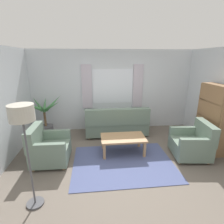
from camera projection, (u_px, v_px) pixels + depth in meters
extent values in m
plane|color=#6B6056|center=(123.00, 163.00, 4.11)|extent=(6.24, 6.24, 0.00)
cube|color=silver|center=(112.00, 91.00, 5.88)|extent=(5.32, 0.12, 2.60)
cube|color=white|center=(113.00, 86.00, 5.78)|extent=(1.30, 0.01, 1.10)
cube|color=silver|center=(87.00, 87.00, 5.67)|extent=(0.32, 0.06, 1.40)
cube|color=silver|center=(138.00, 86.00, 5.84)|extent=(0.32, 0.06, 1.40)
cube|color=#4C5684|center=(123.00, 163.00, 4.11)|extent=(2.28, 1.73, 0.01)
cube|color=slate|center=(116.00, 126.00, 5.63)|extent=(1.90, 0.80, 0.38)
cube|color=slate|center=(118.00, 117.00, 5.20)|extent=(1.90, 0.20, 0.48)
cube|color=slate|center=(143.00, 116.00, 5.63)|extent=(0.16, 0.80, 0.24)
cube|color=slate|center=(88.00, 118.00, 5.45)|extent=(0.16, 0.80, 0.24)
cylinder|color=#A87F56|center=(140.00, 128.00, 6.07)|extent=(0.06, 0.06, 0.06)
cylinder|color=#A87F56|center=(90.00, 130.00, 5.90)|extent=(0.06, 0.06, 0.06)
cylinder|color=#A87F56|center=(145.00, 136.00, 5.50)|extent=(0.06, 0.06, 0.06)
cylinder|color=#A87F56|center=(89.00, 138.00, 5.32)|extent=(0.06, 0.06, 0.06)
cube|color=slate|center=(51.00, 152.00, 4.11)|extent=(0.82, 0.86, 0.36)
cube|color=slate|center=(35.00, 137.00, 3.96)|extent=(0.20, 0.84, 0.46)
cube|color=slate|center=(46.00, 149.00, 3.68)|extent=(0.80, 0.14, 0.22)
cube|color=slate|center=(54.00, 134.00, 4.37)|extent=(0.80, 0.14, 0.22)
cylinder|color=#A87F56|center=(64.00, 168.00, 3.87)|extent=(0.05, 0.05, 0.06)
cylinder|color=#A87F56|center=(68.00, 152.00, 4.52)|extent=(0.05, 0.05, 0.06)
cylinder|color=#A87F56|center=(33.00, 170.00, 3.82)|extent=(0.05, 0.05, 0.06)
cylinder|color=#A87F56|center=(43.00, 153.00, 4.47)|extent=(0.05, 0.05, 0.06)
cube|color=slate|center=(189.00, 147.00, 4.34)|extent=(0.89, 0.93, 0.36)
cube|color=slate|center=(206.00, 132.00, 4.22)|extent=(0.28, 0.86, 0.46)
cube|color=slate|center=(185.00, 131.00, 4.60)|extent=(0.81, 0.21, 0.22)
cube|color=slate|center=(198.00, 143.00, 3.91)|extent=(0.81, 0.21, 0.22)
cylinder|color=#A87F56|center=(171.00, 148.00, 4.73)|extent=(0.05, 0.05, 0.06)
cylinder|color=#A87F56|center=(180.00, 163.00, 4.08)|extent=(0.05, 0.05, 0.06)
cylinder|color=#A87F56|center=(195.00, 148.00, 4.72)|extent=(0.05, 0.05, 0.06)
cylinder|color=#A87F56|center=(208.00, 163.00, 4.07)|extent=(0.05, 0.05, 0.06)
cube|color=#A87F56|center=(123.00, 138.00, 4.44)|extent=(1.10, 0.64, 0.04)
cube|color=#A87F56|center=(104.00, 152.00, 4.21)|extent=(0.06, 0.06, 0.40)
cube|color=#A87F56|center=(145.00, 150.00, 4.31)|extent=(0.06, 0.06, 0.40)
cube|color=#A87F56|center=(103.00, 142.00, 4.70)|extent=(0.06, 0.06, 0.40)
cube|color=#A87F56|center=(139.00, 140.00, 4.81)|extent=(0.06, 0.06, 0.40)
cylinder|color=#56565B|center=(46.00, 131.00, 5.51)|extent=(0.43, 0.43, 0.33)
cylinder|color=brown|center=(45.00, 119.00, 5.40)|extent=(0.07, 0.07, 0.45)
cone|color=#47894C|center=(52.00, 106.00, 5.32)|extent=(0.48, 0.13, 0.32)
cone|color=#47894C|center=(53.00, 103.00, 5.48)|extent=(0.48, 0.45, 0.47)
cone|color=#47894C|center=(45.00, 104.00, 5.52)|extent=(0.14, 0.49, 0.38)
cone|color=#47894C|center=(37.00, 104.00, 5.43)|extent=(0.45, 0.45, 0.45)
cone|color=#47894C|center=(33.00, 106.00, 5.20)|extent=(0.55, 0.18, 0.39)
cone|color=#47894C|center=(34.00, 107.00, 5.05)|extent=(0.40, 0.50, 0.40)
cone|color=#47894C|center=(43.00, 109.00, 5.06)|extent=(0.14, 0.45, 0.35)
cone|color=#47894C|center=(49.00, 108.00, 5.14)|extent=(0.38, 0.41, 0.36)
cube|color=olive|center=(202.00, 113.00, 4.96)|extent=(0.30, 0.04, 1.70)
cube|color=olive|center=(208.00, 119.00, 4.52)|extent=(0.02, 0.90, 1.70)
cube|color=olive|center=(208.00, 148.00, 4.78)|extent=(0.30, 0.86, 0.02)
cube|color=olive|center=(210.00, 133.00, 4.65)|extent=(0.30, 0.86, 0.02)
cube|color=olive|center=(213.00, 118.00, 4.53)|extent=(0.30, 0.86, 0.02)
cube|color=olive|center=(216.00, 102.00, 4.41)|extent=(0.30, 0.86, 0.02)
cube|color=olive|center=(219.00, 85.00, 4.28)|extent=(0.30, 0.86, 0.02)
cube|color=orange|center=(220.00, 133.00, 4.27)|extent=(0.23, 0.07, 0.29)
cube|color=#387F4C|center=(218.00, 134.00, 4.36)|extent=(0.26, 0.06, 0.18)
cube|color=#2D2D33|center=(216.00, 131.00, 4.41)|extent=(0.26, 0.07, 0.28)
cube|color=#335199|center=(214.00, 130.00, 4.50)|extent=(0.24, 0.09, 0.29)
cube|color=beige|center=(211.00, 130.00, 4.61)|extent=(0.26, 0.09, 0.19)
cube|color=orange|center=(209.00, 128.00, 4.68)|extent=(0.27, 0.06, 0.25)
cube|color=#335199|center=(208.00, 126.00, 4.74)|extent=(0.24, 0.06, 0.27)
cylinder|color=#4C4C51|center=(35.00, 203.00, 2.96)|extent=(0.28, 0.28, 0.03)
cylinder|color=#4C4C51|center=(29.00, 165.00, 2.74)|extent=(0.03, 0.03, 1.44)
cylinder|color=#B2AD9E|center=(21.00, 113.00, 2.50)|extent=(0.35, 0.35, 0.24)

